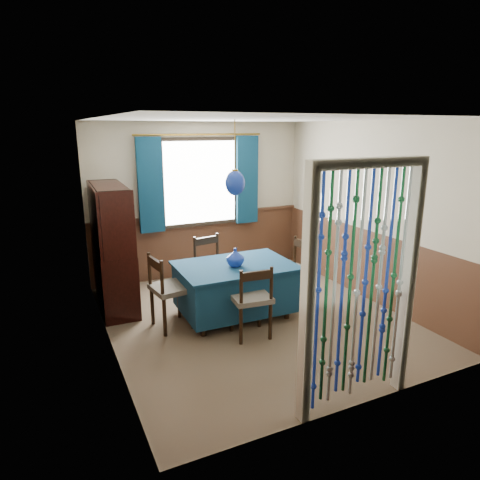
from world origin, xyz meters
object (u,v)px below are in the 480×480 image
chair_far (212,266)px  chair_left (169,289)px  dining_table (235,286)px  pendant_lamp (235,183)px  sideboard (113,265)px  bowl_shelf (118,226)px  chair_right (295,271)px  vase_sideboard (112,236)px  vase_table (235,258)px  chair_near (252,299)px

chair_far → chair_left: size_ratio=0.97×
dining_table → pendant_lamp: (0.00, -0.00, 1.34)m
sideboard → bowl_shelf: size_ratio=8.17×
chair_left → dining_table: bearing=79.3°
chair_right → pendant_lamp: pendant_lamp is taller
bowl_shelf → vase_sideboard: bowl_shelf is taller
bowl_shelf → vase_sideboard: size_ratio=1.11×
chair_far → chair_right: bearing=134.7°
vase_table → vase_sideboard: vase_sideboard is taller
chair_right → vase_sideboard: size_ratio=4.98×
chair_far → sideboard: sideboard is taller
bowl_shelf → pendant_lamp: bearing=-30.5°
dining_table → sideboard: (-1.36, 1.02, 0.17)m
chair_near → bowl_shelf: bowl_shelf is taller
dining_table → vase_table: vase_table is taller
chair_far → bowl_shelf: bearing=-13.0°
chair_near → bowl_shelf: bearing=138.0°
chair_near → pendant_lamp: pendant_lamp is taller
bowl_shelf → chair_right: bearing=-19.4°
sideboard → vase_sideboard: sideboard is taller
chair_far → chair_left: bearing=28.7°
chair_near → vase_table: vase_table is taller
chair_left → chair_right: chair_left is taller
chair_left → chair_right: size_ratio=1.02×
dining_table → chair_near: chair_near is taller
chair_far → vase_table: 0.81m
chair_far → sideboard: bearing=-23.5°
vase_table → vase_sideboard: size_ratio=1.16×
chair_left → chair_right: bearing=80.6°
chair_near → chair_far: size_ratio=0.98×
dining_table → chair_far: bearing=94.9°
dining_table → vase_table: (-0.03, -0.06, 0.40)m
pendant_lamp → vase_sideboard: (-1.30, 1.29, -0.82)m
dining_table → vase_sideboard: vase_sideboard is taller
dining_table → chair_right: size_ratio=1.61×
chair_far → pendant_lamp: 1.44m
chair_near → chair_far: bearing=95.2°
sideboard → chair_right: bearing=-22.6°
vase_table → bowl_shelf: (-1.28, 0.83, 0.36)m
pendant_lamp → vase_sideboard: 2.01m
dining_table → bowl_shelf: bearing=150.3°
sideboard → vase_table: size_ratio=7.81×
sideboard → pendant_lamp: (1.36, -1.02, 1.17)m
chair_far → vase_table: vase_table is taller
chair_far → sideboard: (-1.31, 0.33, 0.10)m
dining_table → vase_sideboard: size_ratio=8.01×
dining_table → chair_far: (-0.05, 0.69, 0.07)m
chair_right → chair_left: bearing=78.4°
sideboard → pendant_lamp: size_ratio=1.87×
chair_near → chair_far: 1.29m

